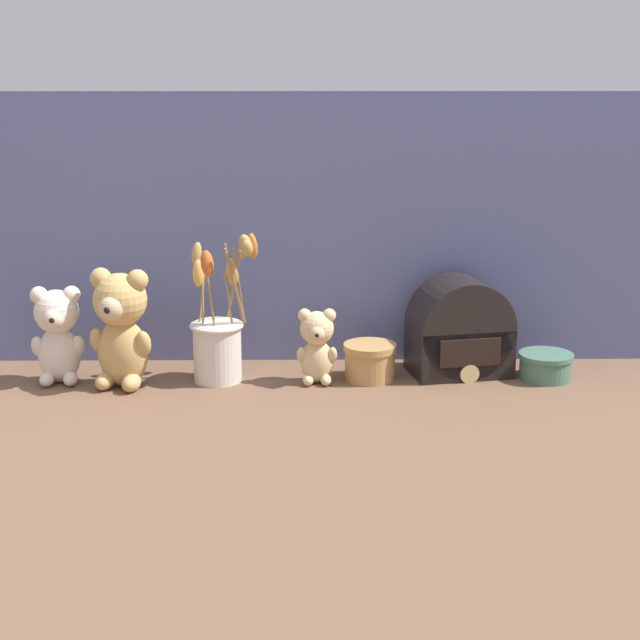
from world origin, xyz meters
name	(u,v)px	position (x,y,z in m)	size (l,w,h in m)	color
ground_plane	(320,383)	(0.00, 0.00, 0.00)	(4.00, 4.00, 0.00)	brown
backdrop_wall	(319,229)	(0.00, 0.17, 0.28)	(1.65, 0.02, 0.57)	slate
teddy_bear_large	(121,326)	(-0.39, -0.01, 0.12)	(0.13, 0.12, 0.24)	tan
teddy_bear_medium	(58,333)	(-0.52, 0.01, 0.10)	(0.11, 0.10, 0.20)	beige
teddy_bear_small	(317,344)	(-0.01, 0.01, 0.08)	(0.08, 0.08, 0.15)	#DBBC84
flower_vase	(219,336)	(-0.20, 0.02, 0.09)	(0.14, 0.13, 0.31)	silver
vintage_radio	(460,334)	(0.29, 0.06, 0.08)	(0.22, 0.16, 0.20)	black
decorative_tin_tall	(546,366)	(0.46, 0.02, 0.03)	(0.11, 0.11, 0.05)	#47705B
decorative_tin_short	(370,361)	(0.10, 0.03, 0.04)	(0.11, 0.11, 0.07)	tan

